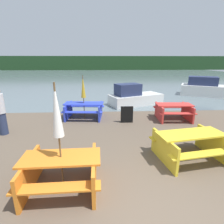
{
  "coord_description": "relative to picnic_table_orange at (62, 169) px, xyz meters",
  "views": [
    {
      "loc": [
        -0.84,
        -2.29,
        2.7
      ],
      "look_at": [
        -0.53,
        3.97,
        0.85
      ],
      "focal_mm": 28.0,
      "sensor_mm": 36.0,
      "label": 1
    }
  ],
  "objects": [
    {
      "name": "boat",
      "position": [
        2.84,
        7.45,
        0.03
      ],
      "size": [
        3.61,
        2.52,
        1.34
      ],
      "rotation": [
        0.0,
        0.0,
        0.39
      ],
      "color": "silver",
      "rests_on": "water"
    },
    {
      "name": "water",
      "position": [
        1.75,
        30.92,
        -0.46
      ],
      "size": [
        60.0,
        50.0,
        0.0
      ],
      "color": "slate",
      "rests_on": "ground_plane"
    },
    {
      "name": "umbrella_gold",
      "position": [
        -0.03,
        4.9,
        1.05
      ],
      "size": [
        0.22,
        0.22,
        2.05
      ],
      "color": "brown",
      "rests_on": "ground_plane"
    },
    {
      "name": "picnic_table_yellow",
      "position": [
        3.31,
        1.03,
        0.02
      ],
      "size": [
        2.05,
        1.67,
        0.78
      ],
      "rotation": [
        0.0,
        0.0,
        0.17
      ],
      "color": "yellow",
      "rests_on": "ground_plane"
    },
    {
      "name": "person",
      "position": [
        -2.89,
        3.07,
        0.44
      ],
      "size": [
        0.36,
        0.36,
        1.78
      ],
      "color": "#283351",
      "rests_on": "ground_plane"
    },
    {
      "name": "boat_second",
      "position": [
        9.44,
        10.02,
        0.1
      ],
      "size": [
        5.04,
        3.71,
        1.49
      ],
      "rotation": [
        0.0,
        0.0,
        -0.47
      ],
      "color": "silver",
      "rests_on": "water"
    },
    {
      "name": "picnic_table_blue",
      "position": [
        -0.03,
        4.9,
        0.0
      ],
      "size": [
        1.95,
        1.52,
        0.75
      ],
      "rotation": [
        0.0,
        0.0,
        -0.08
      ],
      "color": "blue",
      "rests_on": "ground_plane"
    },
    {
      "name": "signboard",
      "position": [
        1.95,
        4.13,
        -0.08
      ],
      "size": [
        0.55,
        0.08,
        0.75
      ],
      "color": "black",
      "rests_on": "ground_plane"
    },
    {
      "name": "picnic_table_orange",
      "position": [
        0.0,
        0.0,
        0.0
      ],
      "size": [
        1.7,
        1.43,
        0.76
      ],
      "rotation": [
        0.0,
        0.0,
        0.03
      ],
      "color": "orange",
      "rests_on": "ground_plane"
    },
    {
      "name": "picnic_table_red",
      "position": [
        4.21,
        4.46,
        0.0
      ],
      "size": [
        1.7,
        1.47,
        0.75
      ],
      "rotation": [
        0.0,
        0.0,
        -0.05
      ],
      "color": "red",
      "rests_on": "ground_plane"
    },
    {
      "name": "ground_plane",
      "position": [
        1.75,
        -1.01,
        -0.46
      ],
      "size": [
        60.0,
        60.0,
        0.0
      ],
      "primitive_type": "plane",
      "color": "brown"
    },
    {
      "name": "umbrella_white",
      "position": [
        0.0,
        0.0,
        1.29
      ],
      "size": [
        0.23,
        0.23,
        2.32
      ],
      "color": "brown",
      "rests_on": "ground_plane"
    },
    {
      "name": "far_treeline",
      "position": [
        1.75,
        50.92,
        1.54
      ],
      "size": [
        80.0,
        1.6,
        4.0
      ],
      "color": "#1E3D1E",
      "rests_on": "water"
    }
  ]
}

